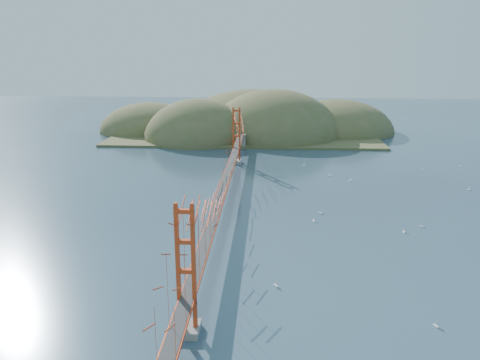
{
  "coord_description": "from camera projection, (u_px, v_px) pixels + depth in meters",
  "views": [
    {
      "loc": [
        6.56,
        -64.37,
        23.53
      ],
      "look_at": [
        2.58,
        0.0,
        5.02
      ],
      "focal_mm": 35.0,
      "sensor_mm": 36.0,
      "label": 1
    }
  ],
  "objects": [
    {
      "name": "ground",
      "position": [
        223.0,
        213.0,
        68.63
      ],
      "size": [
        320.0,
        320.0,
        0.0
      ],
      "primitive_type": "plane",
      "color": "#283E51",
      "rests_on": "ground"
    },
    {
      "name": "bridge",
      "position": [
        222.0,
        166.0,
        66.87
      ],
      "size": [
        2.2,
        94.4,
        12.0
      ],
      "color": "gray",
      "rests_on": "ground"
    },
    {
      "name": "far_headlands",
      "position": [
        253.0,
        131.0,
        134.23
      ],
      "size": [
        84.0,
        58.0,
        25.0
      ],
      "color": "brown",
      "rests_on": "ground"
    },
    {
      "name": "sailboat_17",
      "position": [
        460.0,
        166.0,
        94.47
      ],
      "size": [
        0.51,
        0.44,
        0.58
      ],
      "color": "white",
      "rests_on": "ground"
    },
    {
      "name": "sailboat_15",
      "position": [
        423.0,
        168.0,
        92.8
      ],
      "size": [
        0.44,
        0.5,
        0.58
      ],
      "color": "white",
      "rests_on": "ground"
    },
    {
      "name": "sailboat_7",
      "position": [
        351.0,
        180.0,
        84.6
      ],
      "size": [
        0.62,
        0.51,
        0.72
      ],
      "color": "white",
      "rests_on": "ground"
    },
    {
      "name": "sailboat_12",
      "position": [
        304.0,
        165.0,
        95.45
      ],
      "size": [
        0.58,
        0.58,
        0.65
      ],
      "color": "white",
      "rests_on": "ground"
    },
    {
      "name": "sailboat_8",
      "position": [
        469.0,
        189.0,
        79.29
      ],
      "size": [
        0.55,
        0.48,
        0.62
      ],
      "color": "white",
      "rests_on": "ground"
    },
    {
      "name": "sailboat_3",
      "position": [
        330.0,
        175.0,
        87.91
      ],
      "size": [
        0.59,
        0.48,
        0.69
      ],
      "color": "white",
      "rests_on": "ground"
    },
    {
      "name": "sailboat_16",
      "position": [
        320.0,
        212.0,
        68.25
      ],
      "size": [
        0.69,
        0.69,
        0.73
      ],
      "color": "white",
      "rests_on": "ground"
    },
    {
      "name": "sailboat_6",
      "position": [
        436.0,
        325.0,
        40.69
      ],
      "size": [
        0.58,
        0.58,
        0.64
      ],
      "color": "white",
      "rests_on": "ground"
    },
    {
      "name": "sailboat_14",
      "position": [
        404.0,
        231.0,
        61.27
      ],
      "size": [
        0.49,
        0.61,
        0.72
      ],
      "color": "white",
      "rests_on": "ground"
    },
    {
      "name": "sailboat_2",
      "position": [
        422.0,
        226.0,
        63.12
      ],
      "size": [
        0.56,
        0.56,
        0.61
      ],
      "color": "white",
      "rests_on": "ground"
    },
    {
      "name": "sailboat_10",
      "position": [
        276.0,
        285.0,
        47.51
      ],
      "size": [
        0.68,
        0.68,
        0.72
      ],
      "color": "white",
      "rests_on": "ground"
    },
    {
      "name": "sailboat_0",
      "position": [
        314.0,
        220.0,
        65.2
      ],
      "size": [
        0.57,
        0.63,
        0.71
      ],
      "color": "white",
      "rests_on": "ground"
    }
  ]
}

